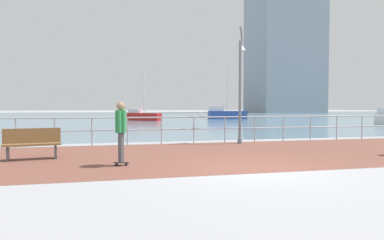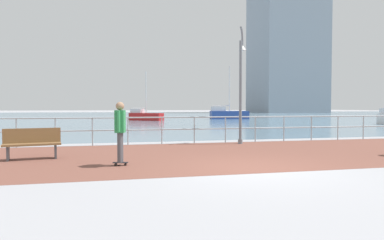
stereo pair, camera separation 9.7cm
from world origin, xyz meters
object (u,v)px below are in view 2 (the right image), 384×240
at_px(lamppost, 241,80).
at_px(park_bench, 32,143).
at_px(skateboarder, 120,128).
at_px(sailboat_yellow, 145,116).
at_px(sailboat_teal, 228,114).

xyz_separation_m(lamppost, park_bench, (-7.69, -2.82, -2.25)).
xyz_separation_m(skateboarder, park_bench, (-2.54, 1.73, -0.54)).
xyz_separation_m(skateboarder, sailboat_yellow, (3.45, 30.45, -0.48)).
xyz_separation_m(park_bench, sailboat_yellow, (5.99, 28.72, 0.06)).
height_order(skateboarder, sailboat_yellow, sailboat_yellow).
bearing_deg(skateboarder, lamppost, 41.45).
bearing_deg(lamppost, park_bench, -159.86).
bearing_deg(sailboat_yellow, lamppost, -86.24).
height_order(lamppost, sailboat_teal, sailboat_teal).
bearing_deg(sailboat_teal, sailboat_yellow, -169.34).
bearing_deg(lamppost, sailboat_teal, 72.09).
distance_m(sailboat_teal, sailboat_yellow, 10.92).
distance_m(lamppost, skateboarder, 7.09).
xyz_separation_m(lamppost, skateboarder, (-5.16, -4.56, -1.71)).
bearing_deg(sailboat_yellow, skateboarder, -96.47).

